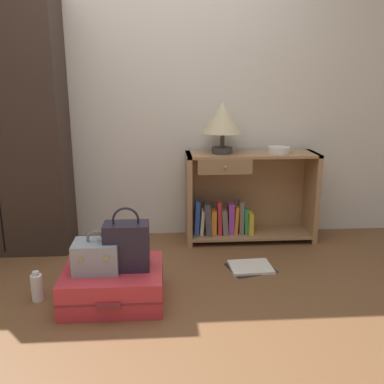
% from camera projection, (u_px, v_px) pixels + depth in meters
% --- Properties ---
extents(ground_plane, '(9.00, 9.00, 0.00)m').
position_uv_depth(ground_plane, '(147.00, 321.00, 2.46)').
color(ground_plane, brown).
extents(back_wall, '(6.40, 0.10, 2.60)m').
position_uv_depth(back_wall, '(149.00, 85.00, 3.58)').
color(back_wall, silver).
rests_on(back_wall, ground_plane).
extents(wardrobe, '(0.95, 0.47, 2.01)m').
position_uv_depth(wardrobe, '(2.00, 125.00, 3.29)').
color(wardrobe, '#33261E').
rests_on(wardrobe, ground_plane).
extents(bookshelf, '(1.09, 0.36, 0.76)m').
position_uv_depth(bookshelf, '(244.00, 198.00, 3.64)').
color(bookshelf, '#A37A51').
rests_on(bookshelf, ground_plane).
extents(table_lamp, '(0.32, 0.32, 0.41)m').
position_uv_depth(table_lamp, '(223.00, 120.00, 3.45)').
color(table_lamp, '#3D3838').
rests_on(table_lamp, bookshelf).
extents(bowl, '(0.18, 0.18, 0.05)m').
position_uv_depth(bowl, '(279.00, 150.00, 3.51)').
color(bowl, silver).
rests_on(bowl, bookshelf).
extents(suitcase_large, '(0.62, 0.55, 0.22)m').
position_uv_depth(suitcase_large, '(114.00, 284.00, 2.67)').
color(suitcase_large, '#D1333D').
rests_on(suitcase_large, ground_plane).
extents(train_case, '(0.27, 0.22, 0.26)m').
position_uv_depth(train_case, '(96.00, 256.00, 2.59)').
color(train_case, '#8E99A3').
rests_on(train_case, suitcase_large).
extents(handbag, '(0.27, 0.16, 0.39)m').
position_uv_depth(handbag, '(127.00, 245.00, 2.61)').
color(handbag, '#231E2D').
rests_on(handbag, suitcase_large).
extents(bottle, '(0.07, 0.07, 0.20)m').
position_uv_depth(bottle, '(37.00, 287.00, 2.67)').
color(bottle, white).
rests_on(bottle, ground_plane).
extents(open_book_on_floor, '(0.38, 0.34, 0.02)m').
position_uv_depth(open_book_on_floor, '(251.00, 267.00, 3.15)').
color(open_book_on_floor, white).
rests_on(open_book_on_floor, ground_plane).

